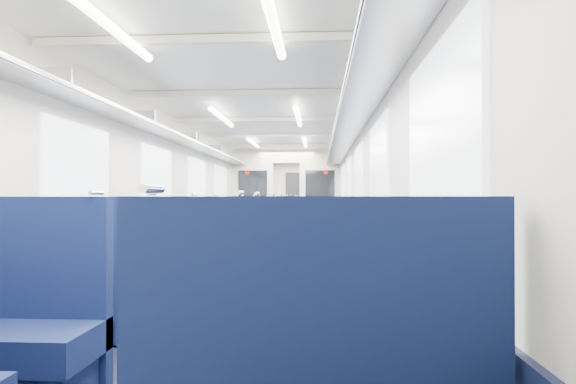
% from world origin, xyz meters
% --- Properties ---
extents(floor, '(2.80, 18.00, 0.01)m').
position_xyz_m(floor, '(0.00, 0.00, 0.00)').
color(floor, black).
rests_on(floor, ground).
extents(ceiling, '(2.80, 18.00, 0.01)m').
position_xyz_m(ceiling, '(0.00, 0.00, 2.35)').
color(ceiling, white).
rests_on(ceiling, wall_left).
extents(wall_left, '(0.02, 18.00, 2.35)m').
position_xyz_m(wall_left, '(-1.40, 0.00, 1.18)').
color(wall_left, beige).
rests_on(wall_left, floor).
extents(dado_left, '(0.03, 17.90, 0.70)m').
position_xyz_m(dado_left, '(-1.39, 0.00, 0.35)').
color(dado_left, '#111939').
rests_on(dado_left, floor).
extents(wall_right, '(0.02, 18.00, 2.35)m').
position_xyz_m(wall_right, '(1.40, 0.00, 1.18)').
color(wall_right, beige).
rests_on(wall_right, floor).
extents(dado_right, '(0.03, 17.90, 0.70)m').
position_xyz_m(dado_right, '(1.39, 0.00, 0.35)').
color(dado_right, '#111939').
rests_on(dado_right, floor).
extents(wall_far, '(2.80, 0.02, 2.35)m').
position_xyz_m(wall_far, '(0.00, 9.00, 1.18)').
color(wall_far, beige).
rests_on(wall_far, floor).
extents(luggage_rack_left, '(0.36, 17.40, 0.18)m').
position_xyz_m(luggage_rack_left, '(-1.21, 0.00, 1.97)').
color(luggage_rack_left, '#B2B5BA').
rests_on(luggage_rack_left, wall_left).
extents(luggage_rack_right, '(0.36, 17.40, 0.18)m').
position_xyz_m(luggage_rack_right, '(1.21, 0.00, 1.97)').
color(luggage_rack_right, '#B2B5BA').
rests_on(luggage_rack_right, wall_right).
extents(windows, '(2.78, 15.60, 0.75)m').
position_xyz_m(windows, '(0.00, -0.46, 1.42)').
color(windows, white).
rests_on(windows, wall_left).
extents(ceiling_fittings, '(2.70, 16.06, 0.11)m').
position_xyz_m(ceiling_fittings, '(0.00, -0.26, 2.29)').
color(ceiling_fittings, silver).
rests_on(ceiling_fittings, ceiling).
extents(end_door, '(0.75, 0.06, 2.00)m').
position_xyz_m(end_door, '(0.00, 8.94, 1.00)').
color(end_door, black).
rests_on(end_door, floor).
extents(bulkhead, '(2.80, 0.10, 2.35)m').
position_xyz_m(bulkhead, '(-0.00, 3.45, 1.23)').
color(bulkhead, silver).
rests_on(bulkhead, floor).
extents(seat_2, '(1.03, 0.57, 1.15)m').
position_xyz_m(seat_2, '(-0.83, -7.17, 0.35)').
color(seat_2, '#0E1944').
rests_on(seat_2, floor).
extents(seat_3, '(1.03, 0.57, 1.15)m').
position_xyz_m(seat_3, '(0.83, -7.03, 0.35)').
color(seat_3, '#0E1944').
rests_on(seat_3, floor).
extents(seat_4, '(1.03, 0.57, 1.15)m').
position_xyz_m(seat_4, '(-0.83, -5.94, 0.35)').
color(seat_4, '#0E1944').
rests_on(seat_4, floor).
extents(seat_5, '(1.03, 0.57, 1.15)m').
position_xyz_m(seat_5, '(0.83, -5.93, 0.35)').
color(seat_5, '#0E1944').
rests_on(seat_5, floor).
extents(seat_6, '(1.03, 0.57, 1.15)m').
position_xyz_m(seat_6, '(-0.83, -4.94, 0.35)').
color(seat_6, '#0E1944').
rests_on(seat_6, floor).
extents(seat_7, '(1.03, 0.57, 1.15)m').
position_xyz_m(seat_7, '(0.83, -4.91, 0.35)').
color(seat_7, '#0E1944').
rests_on(seat_7, floor).
extents(seat_8, '(1.03, 0.57, 1.15)m').
position_xyz_m(seat_8, '(-0.83, -3.61, 0.35)').
color(seat_8, '#0E1944').
rests_on(seat_8, floor).
extents(seat_9, '(1.03, 0.57, 1.15)m').
position_xyz_m(seat_9, '(0.83, -3.66, 0.35)').
color(seat_9, '#0E1944').
rests_on(seat_9, floor).
extents(seat_10, '(1.03, 0.57, 1.15)m').
position_xyz_m(seat_10, '(-0.83, -2.56, 0.35)').
color(seat_10, '#0E1944').
rests_on(seat_10, floor).
extents(seat_11, '(1.03, 0.57, 1.15)m').
position_xyz_m(seat_11, '(0.83, -2.58, 0.35)').
color(seat_11, '#0E1944').
rests_on(seat_11, floor).
extents(seat_12, '(1.03, 0.57, 1.15)m').
position_xyz_m(seat_12, '(-0.83, -1.46, 0.35)').
color(seat_12, '#0E1944').
rests_on(seat_12, floor).
extents(seat_13, '(1.03, 0.57, 1.15)m').
position_xyz_m(seat_13, '(0.83, -1.40, 0.35)').
color(seat_13, '#0E1944').
rests_on(seat_13, floor).
extents(seat_14, '(1.03, 0.57, 1.15)m').
position_xyz_m(seat_14, '(-0.83, -0.26, 0.35)').
color(seat_14, '#0E1944').
rests_on(seat_14, floor).
extents(seat_15, '(1.03, 0.57, 1.15)m').
position_xyz_m(seat_15, '(0.83, -0.15, 0.35)').
color(seat_15, '#0E1944').
rests_on(seat_15, floor).
extents(seat_16, '(1.03, 0.57, 1.15)m').
position_xyz_m(seat_16, '(-0.83, 0.96, 0.35)').
color(seat_16, '#0E1944').
rests_on(seat_16, floor).
extents(seat_17, '(1.03, 0.57, 1.15)m').
position_xyz_m(seat_17, '(0.83, 0.92, 0.35)').
color(seat_17, '#0E1944').
rests_on(seat_17, floor).
extents(seat_18, '(1.03, 0.57, 1.15)m').
position_xyz_m(seat_18, '(-0.83, 2.14, 0.35)').
color(seat_18, '#0E1944').
rests_on(seat_18, floor).
extents(seat_19, '(1.03, 0.57, 1.15)m').
position_xyz_m(seat_19, '(0.83, 1.96, 0.35)').
color(seat_19, '#0E1944').
rests_on(seat_19, floor).
extents(seat_20, '(1.03, 0.57, 1.15)m').
position_xyz_m(seat_20, '(-0.83, 4.07, 0.35)').
color(seat_20, '#0E1944').
rests_on(seat_20, floor).
extents(seat_21, '(1.03, 0.57, 1.15)m').
position_xyz_m(seat_21, '(0.83, 4.20, 0.35)').
color(seat_21, '#0E1944').
rests_on(seat_21, floor).
extents(seat_22, '(1.03, 0.57, 1.15)m').
position_xyz_m(seat_22, '(-0.83, 5.24, 0.35)').
color(seat_22, '#0E1944').
rests_on(seat_22, floor).
extents(seat_23, '(1.03, 0.57, 1.15)m').
position_xyz_m(seat_23, '(0.83, 5.39, 0.35)').
color(seat_23, '#0E1944').
rests_on(seat_23, floor).
extents(seat_24, '(1.03, 0.57, 1.15)m').
position_xyz_m(seat_24, '(-0.83, 6.39, 0.35)').
color(seat_24, '#0E1944').
rests_on(seat_24, floor).
extents(seat_25, '(1.03, 0.57, 1.15)m').
position_xyz_m(seat_25, '(0.83, 6.43, 0.35)').
color(seat_25, '#0E1944').
rests_on(seat_25, floor).
extents(seat_26, '(1.03, 0.57, 1.15)m').
position_xyz_m(seat_26, '(-0.83, 7.62, 0.35)').
color(seat_26, '#0E1944').
rests_on(seat_26, floor).
extents(seat_27, '(1.03, 0.57, 1.15)m').
position_xyz_m(seat_27, '(0.83, 7.54, 0.35)').
color(seat_27, '#0E1944').
rests_on(seat_27, floor).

